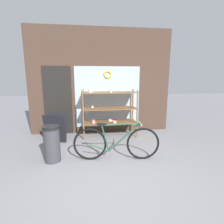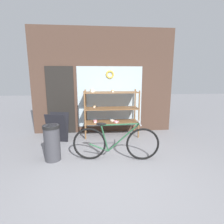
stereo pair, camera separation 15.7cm
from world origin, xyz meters
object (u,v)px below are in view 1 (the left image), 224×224
(bicycle, at_px, (116,143))
(trash_bin, at_px, (52,143))
(display_case, at_px, (109,109))
(sandwich_board, at_px, (56,128))

(bicycle, xyz_separation_m, trash_bin, (-1.36, 0.11, 0.04))
(display_case, height_order, sandwich_board, display_case)
(trash_bin, bearing_deg, sandwich_board, 95.89)
(sandwich_board, xyz_separation_m, trash_bin, (0.12, -1.12, 0.01))
(display_case, distance_m, trash_bin, 2.10)
(bicycle, bearing_deg, sandwich_board, 146.26)
(bicycle, distance_m, sandwich_board, 1.92)
(sandwich_board, distance_m, trash_bin, 1.13)
(sandwich_board, bearing_deg, trash_bin, -71.90)
(bicycle, xyz_separation_m, sandwich_board, (-1.48, 1.23, 0.03))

